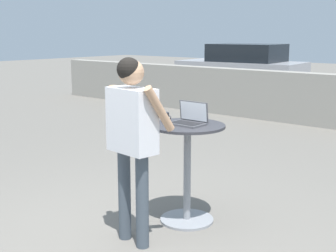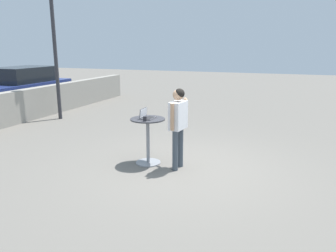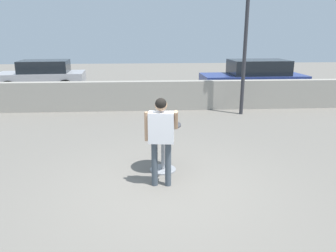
# 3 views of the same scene
# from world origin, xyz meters

# --- Properties ---
(ground_plane) EXTENTS (50.00, 50.00, 0.00)m
(ground_plane) POSITION_xyz_m (0.00, 0.00, 0.00)
(ground_plane) COLOR slate
(cafe_table) EXTENTS (0.71, 0.71, 0.96)m
(cafe_table) POSITION_xyz_m (-0.00, 0.81, 0.59)
(cafe_table) COLOR gray
(cafe_table) RESTS_ON ground_plane
(laptop) EXTENTS (0.33, 0.24, 0.21)m
(laptop) POSITION_xyz_m (-0.00, 0.83, 1.00)
(laptop) COLOR #515156
(laptop) RESTS_ON cafe_table
(coffee_mug) EXTENTS (0.11, 0.07, 0.10)m
(coffee_mug) POSITION_xyz_m (-0.23, 0.76, 1.01)
(coffee_mug) COLOR #232328
(coffee_mug) RESTS_ON cafe_table
(standing_person) EXTENTS (0.60, 0.34, 1.61)m
(standing_person) POSITION_xyz_m (-0.06, 0.14, 1.02)
(standing_person) COLOR #424C56
(standing_person) RESTS_ON ground_plane
(parked_car_near_street) EXTENTS (4.30, 1.98, 1.58)m
(parked_car_near_street) POSITION_xyz_m (4.24, 8.26, 0.80)
(parked_car_near_street) COLOR navy
(parked_car_near_street) RESTS_ON ground_plane
(street_lamp) EXTENTS (0.32, 0.32, 4.42)m
(street_lamp) POSITION_xyz_m (2.90, 5.37, 2.84)
(street_lamp) COLOR #2D2D33
(street_lamp) RESTS_ON ground_plane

